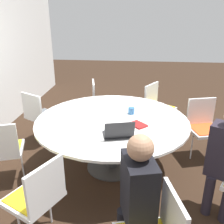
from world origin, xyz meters
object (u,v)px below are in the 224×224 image
at_px(chair_7, 37,194).
at_px(spiral_notebook, 138,125).
at_px(person_0, 136,193).
at_px(coffee_cup, 131,111).
at_px(laptop, 119,133).
at_px(chair_6, 2,148).
at_px(chair_2, 204,124).
at_px(chair_4, 101,100).
at_px(chair_3, 157,104).
at_px(chair_5, 40,113).

relative_size(chair_7, spiral_notebook, 3.37).
bearing_deg(person_0, coffee_cup, -10.95).
height_order(laptop, coffee_cup, laptop).
distance_m(chair_7, spiral_notebook, 1.41).
bearing_deg(chair_6, spiral_notebook, -6.65).
xyz_separation_m(chair_2, chair_7, (-1.67, 1.82, 0.00)).
distance_m(chair_2, coffee_cup, 1.09).
height_order(chair_4, coffee_cup, chair_4).
xyz_separation_m(chair_6, chair_7, (-0.74, -0.72, 0.00)).
height_order(chair_3, person_0, person_0).
xyz_separation_m(chair_3, chair_4, (0.13, 1.01, 0.00)).
relative_size(chair_4, coffee_cup, 9.38).
bearing_deg(chair_3, chair_5, -40.27).
distance_m(chair_4, chair_5, 1.14).
xyz_separation_m(chair_4, spiral_notebook, (-1.47, -0.67, 0.22)).
height_order(chair_7, coffee_cup, chair_7).
height_order(chair_3, laptop, laptop).
height_order(chair_3, chair_7, same).
bearing_deg(coffee_cup, chair_6, 115.35).
distance_m(chair_3, chair_4, 1.02).
xyz_separation_m(person_0, coffee_cup, (1.58, 0.09, 0.06)).
xyz_separation_m(spiral_notebook, coffee_cup, (0.36, 0.09, 0.04)).
bearing_deg(chair_4, chair_2, 49.91).
distance_m(chair_5, chair_7, 1.96).
height_order(chair_4, chair_6, same).
height_order(chair_6, coffee_cup, chair_6).
bearing_deg(person_0, chair_6, 47.12).
height_order(chair_2, coffee_cup, chair_2).
distance_m(chair_2, person_0, 2.05).
relative_size(chair_5, laptop, 2.27).
bearing_deg(laptop, coffee_cup, -113.93).
bearing_deg(laptop, chair_5, -52.90).
xyz_separation_m(chair_3, laptop, (-1.66, 0.55, 0.26)).
distance_m(person_0, spiral_notebook, 1.22).
xyz_separation_m(person_0, spiral_notebook, (1.22, -0.00, 0.02)).
bearing_deg(laptop, chair_6, -13.45).
bearing_deg(chair_3, chair_2, 71.94).
height_order(chair_7, spiral_notebook, chair_7).
xyz_separation_m(chair_6, coffee_cup, (0.71, -1.50, 0.25)).
height_order(chair_4, spiral_notebook, chair_4).
relative_size(chair_3, chair_4, 1.00).
distance_m(chair_2, laptop, 1.50).
bearing_deg(chair_6, chair_4, 44.21).
xyz_separation_m(chair_2, chair_6, (-0.93, 2.54, 0.00)).
bearing_deg(chair_3, person_0, 24.89).
bearing_deg(chair_7, laptop, -14.84).
xyz_separation_m(chair_5, person_0, (-1.96, -1.55, 0.19)).
distance_m(chair_5, coffee_cup, 1.53).
bearing_deg(chair_4, laptop, 2.77).
bearing_deg(chair_7, chair_6, 70.43).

